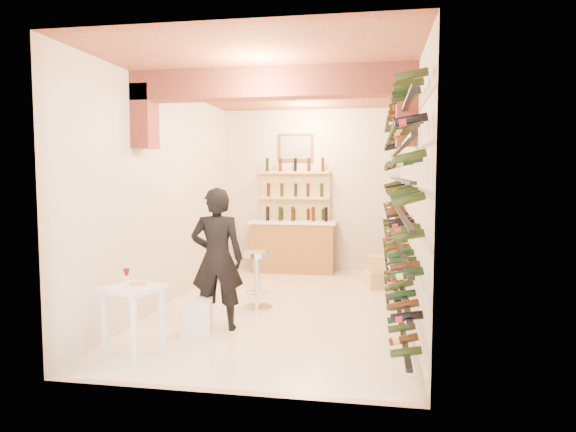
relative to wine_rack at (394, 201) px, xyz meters
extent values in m
plane|color=silver|center=(-1.53, 0.00, -1.55)|extent=(6.00, 6.00, 0.00)
cube|color=beige|center=(-1.53, 3.00, 0.05)|extent=(3.50, 0.02, 3.20)
cube|color=beige|center=(-1.53, -3.00, 0.05)|extent=(3.50, 0.02, 3.20)
cube|color=beige|center=(-3.28, 0.00, 0.05)|extent=(0.02, 6.00, 3.20)
cube|color=beige|center=(0.22, 0.00, 0.05)|extent=(0.02, 6.00, 3.20)
cube|color=#A15739|center=(-1.53, 0.00, 1.65)|extent=(3.50, 6.00, 0.02)
cube|color=#AB4F3B|center=(-1.53, -1.00, 1.47)|extent=(3.50, 0.35, 0.36)
cube|color=#AB4F3B|center=(-3.16, -1.00, 1.10)|extent=(0.24, 0.35, 0.80)
cube|color=#AB4F3B|center=(0.10, -1.00, 1.10)|extent=(0.24, 0.35, 0.80)
cube|color=black|center=(0.06, 0.00, -1.30)|extent=(0.06, 5.70, 0.03)
cube|color=black|center=(0.06, 0.00, -0.90)|extent=(0.06, 5.70, 0.03)
cube|color=black|center=(0.06, 0.00, -0.50)|extent=(0.06, 5.70, 0.03)
cube|color=black|center=(0.06, 0.00, -0.10)|extent=(0.06, 5.70, 0.03)
cube|color=black|center=(0.06, 0.00, 0.30)|extent=(0.06, 5.70, 0.03)
cube|color=black|center=(0.06, 0.00, 0.70)|extent=(0.06, 5.70, 0.03)
cube|color=black|center=(0.06, 0.00, 1.10)|extent=(0.06, 5.70, 0.03)
cube|color=olive|center=(-1.83, 2.65, -1.07)|extent=(1.60, 0.55, 0.96)
cube|color=white|center=(-1.83, 2.65, -0.56)|extent=(1.70, 0.62, 0.05)
cube|color=#D8B979|center=(-1.83, 2.92, -0.55)|extent=(1.40, 0.10, 2.00)
cube|color=#D8B979|center=(-1.83, 2.82, -1.10)|extent=(1.40, 0.28, 0.04)
cube|color=#D8B979|center=(-1.83, 2.82, -0.60)|extent=(1.40, 0.28, 0.04)
cube|color=#D8B979|center=(-1.83, 2.82, -0.10)|extent=(1.40, 0.28, 0.04)
cube|color=#D8B979|center=(-1.83, 2.82, 0.40)|extent=(1.40, 0.28, 0.04)
cube|color=brown|center=(-1.83, 2.97, 0.90)|extent=(0.70, 0.04, 0.55)
cube|color=#99998C|center=(-1.83, 2.94, 0.90)|extent=(0.60, 0.01, 0.45)
cube|color=white|center=(-2.75, -2.23, -0.83)|extent=(0.65, 0.65, 0.05)
cube|color=white|center=(-3.02, -2.37, -1.20)|extent=(0.05, 0.05, 0.70)
cube|color=white|center=(-2.62, -2.50, -1.20)|extent=(0.05, 0.05, 0.70)
cube|color=white|center=(-2.89, -1.97, -1.20)|extent=(0.05, 0.05, 0.70)
cube|color=white|center=(-2.49, -2.10, -1.20)|extent=(0.05, 0.05, 0.70)
cylinder|color=white|center=(-2.71, -2.21, -0.79)|extent=(0.24, 0.24, 0.01)
cylinder|color=#BF7266|center=(-2.71, -2.21, -0.78)|extent=(0.18, 0.18, 0.02)
cube|color=white|center=(-2.93, -2.35, -0.79)|extent=(0.12, 0.12, 0.01)
cylinder|color=white|center=(-2.90, -2.08, -0.80)|extent=(0.07, 0.07, 0.00)
cylinder|color=white|center=(-2.90, -2.08, -0.75)|extent=(0.01, 0.01, 0.09)
cone|color=#5F0B08|center=(-2.90, -2.08, -0.68)|extent=(0.07, 0.07, 0.08)
cube|color=white|center=(-2.34, -1.46, -1.33)|extent=(0.41, 0.41, 0.43)
imported|color=black|center=(-2.16, -1.20, -0.67)|extent=(0.71, 0.53, 1.77)
cylinder|color=silver|center=(-1.90, -0.17, -1.53)|extent=(0.43, 0.43, 0.03)
cylinder|color=silver|center=(-1.90, -0.17, -1.15)|extent=(0.09, 0.09, 0.74)
cylinder|color=silver|center=(-1.90, -0.17, -0.76)|extent=(0.40, 0.40, 0.07)
torus|color=silver|center=(-1.90, -0.17, -1.31)|extent=(0.32, 0.32, 0.03)
cube|color=tan|center=(-0.13, 1.47, -1.40)|extent=(0.59, 0.49, 0.30)
cube|color=tan|center=(-0.13, 1.47, -1.12)|extent=(0.45, 0.32, 0.25)
camera|label=1|loc=(-0.25, -7.19, 0.38)|focal=31.93mm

